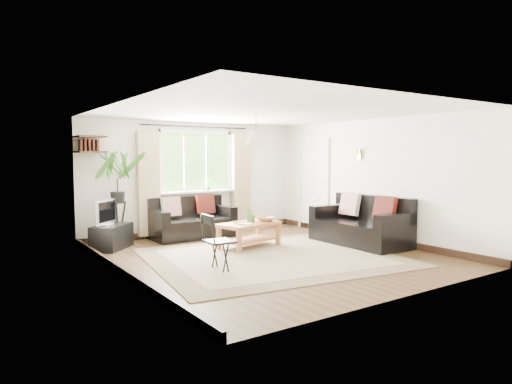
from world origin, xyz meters
TOP-DOWN VIEW (x-y plane):
  - floor at (0.00, 0.00)m, footprint 5.50×5.50m
  - ceiling at (0.00, 0.00)m, footprint 5.50×5.50m
  - wall_back at (0.00, 2.75)m, footprint 5.00×0.02m
  - wall_front at (0.00, -2.75)m, footprint 5.00×0.02m
  - wall_left at (-2.50, 0.00)m, footprint 0.02×5.50m
  - wall_right at (2.50, 0.00)m, footprint 0.02×5.50m
  - rug at (-0.06, -0.17)m, footprint 4.35×3.87m
  - window at (0.00, 2.71)m, footprint 2.50×0.16m
  - door at (2.47, 1.70)m, footprint 0.06×0.96m
  - corner_shelf at (-2.25, 2.50)m, footprint 0.50×0.50m
  - pendant_lamp at (0.00, 0.40)m, footprint 0.36×0.36m
  - wall_sconce at (2.43, 0.30)m, footprint 0.12×0.12m
  - sofa_back at (-0.31, 2.27)m, footprint 1.69×0.86m
  - sofa_right at (1.97, -0.18)m, footprint 1.87×0.94m
  - coffee_table at (0.09, 0.75)m, footprint 1.23×0.84m
  - table_plant at (0.18, 0.83)m, footprint 0.32×0.29m
  - bowl at (0.43, 0.72)m, footprint 0.33×0.33m
  - book_a at (-0.17, 0.59)m, footprint 0.25×0.29m
  - book_b at (-0.16, 0.83)m, footprint 0.18×0.24m
  - tv_stand at (-2.03, 2.05)m, footprint 0.90×0.91m
  - tv at (-2.13, 2.05)m, footprint 0.59×0.60m
  - palm_stand at (-1.82, 2.34)m, footprint 0.74×0.74m
  - folding_chair at (-1.19, -0.42)m, footprint 0.45×0.45m
  - sill_plant at (0.25, 2.63)m, footprint 0.14×0.10m

SIDE VIEW (x-z plane):
  - floor at x=0.00m, z-range 0.00..0.00m
  - rug at x=-0.06m, z-range 0.00..0.02m
  - tv_stand at x=-2.03m, z-range 0.00..0.44m
  - coffee_table at x=0.09m, z-range 0.00..0.46m
  - sofa_back at x=-0.31m, z-range 0.00..0.79m
  - folding_chair at x=-1.19m, z-range 0.00..0.84m
  - sofa_right at x=1.97m, z-range 0.00..0.88m
  - book_a at x=-0.17m, z-range 0.46..0.48m
  - book_b at x=-0.16m, z-range 0.46..0.49m
  - bowl at x=0.43m, z-range 0.46..0.54m
  - table_plant at x=0.18m, z-range 0.46..0.78m
  - tv at x=-2.13m, z-range 0.44..0.92m
  - palm_stand at x=-1.82m, z-range 0.00..1.78m
  - door at x=2.47m, z-range -0.03..2.03m
  - sill_plant at x=0.25m, z-range 0.93..1.20m
  - wall_back at x=0.00m, z-range 0.00..2.40m
  - wall_front at x=0.00m, z-range 0.00..2.40m
  - wall_left at x=-2.50m, z-range 0.00..2.40m
  - wall_right at x=2.50m, z-range 0.00..2.40m
  - window at x=0.00m, z-range 0.47..2.63m
  - wall_sconce at x=2.43m, z-range 1.60..1.88m
  - corner_shelf at x=-2.25m, z-range 1.72..2.06m
  - pendant_lamp at x=0.00m, z-range 1.78..2.32m
  - ceiling at x=0.00m, z-range 2.40..2.40m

